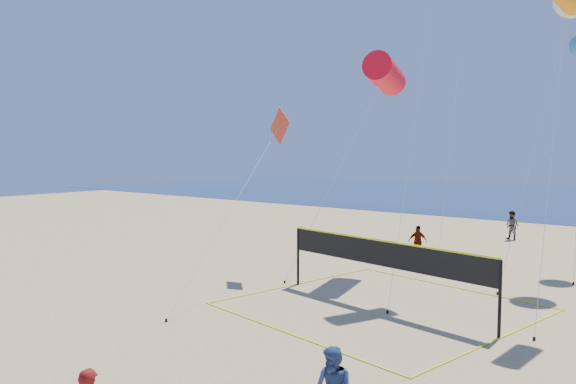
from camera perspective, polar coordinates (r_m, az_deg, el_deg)
The scene contains 5 objects.
far_person_0 at distance 29.63m, azimuth 13.03°, elevation -4.92°, with size 0.95×0.40×1.62m, color gray.
far_person_3 at distance 36.93m, azimuth 21.83°, elevation -3.19°, with size 0.86×0.67×1.76m, color gray.
volleyball_net at distance 19.98m, azimuth 9.57°, elevation -6.95°, with size 10.31×10.19×2.38m.
kite_0 at distance 26.06m, azimuth 9.80°, elevation 11.72°, with size 2.94×6.56×9.75m.
kite_3 at distance 24.51m, azimuth -1.33°, elevation 5.91°, with size 2.59×8.25×7.38m.
Camera 1 is at (6.96, -7.08, 5.52)m, focal length 35.00 mm.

